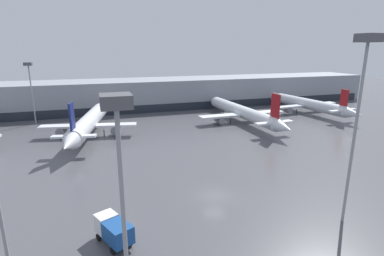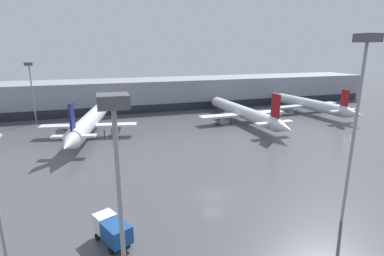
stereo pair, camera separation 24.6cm
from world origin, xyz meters
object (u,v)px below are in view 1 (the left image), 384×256
at_px(parked_jet_1, 305,103).
at_px(service_truck_1, 113,229).
at_px(apron_light_mast_3, 363,80).
at_px(parked_jet_3, 88,123).
at_px(apron_light_mast_0, 29,75).
at_px(apron_light_mast_1, 119,146).
at_px(parked_jet_0, 242,112).

xyz_separation_m(parked_jet_1, service_truck_1, (-58.05, -46.14, -1.17)).
xyz_separation_m(service_truck_1, apron_light_mast_3, (24.02, -3.80, 13.82)).
bearing_deg(parked_jet_3, apron_light_mast_0, 49.37).
height_order(parked_jet_3, apron_light_mast_0, apron_light_mast_0).
bearing_deg(apron_light_mast_0, apron_light_mast_1, -76.26).
bearing_deg(parked_jet_1, apron_light_mast_0, 76.84).
bearing_deg(apron_light_mast_1, parked_jet_3, 93.42).
xyz_separation_m(parked_jet_0, apron_light_mast_1, (-34.59, -49.90, 10.09)).
xyz_separation_m(parked_jet_0, apron_light_mast_0, (-50.42, 14.82, 9.67)).
height_order(parked_jet_0, service_truck_1, parked_jet_0).
height_order(parked_jet_1, service_truck_1, parked_jet_1).
height_order(parked_jet_1, parked_jet_3, parked_jet_3).
height_order(service_truck_1, apron_light_mast_0, apron_light_mast_0).
bearing_deg(service_truck_1, parked_jet_0, -65.28).
distance_m(parked_jet_3, service_truck_1, 39.42).
height_order(apron_light_mast_1, apron_light_mast_3, apron_light_mast_3).
bearing_deg(service_truck_1, parked_jet_1, -76.37).
xyz_separation_m(apron_light_mast_0, apron_light_mast_3, (39.39, -59.77, 3.13)).
height_order(apron_light_mast_0, apron_light_mast_1, apron_light_mast_1).
distance_m(parked_jet_0, apron_light_mast_3, 48.02).
bearing_deg(parked_jet_1, apron_light_mast_1, 128.09).
relative_size(parked_jet_0, apron_light_mast_0, 2.60).
xyz_separation_m(parked_jet_0, apron_light_mast_3, (-11.02, -44.95, 12.80)).
bearing_deg(parked_jet_0, service_truck_1, 137.46).
xyz_separation_m(parked_jet_0, service_truck_1, (-35.04, -41.14, -1.02)).
xyz_separation_m(parked_jet_3, apron_light_mast_0, (-12.95, 16.64, 9.23)).
bearing_deg(apron_light_mast_3, parked_jet_3, 121.51).
xyz_separation_m(parked_jet_3, apron_light_mast_3, (26.44, -43.13, 12.35)).
bearing_deg(apron_light_mast_0, parked_jet_3, -52.11).
bearing_deg(parked_jet_0, apron_light_mast_1, 143.15).
height_order(parked_jet_0, apron_light_mast_0, apron_light_mast_0).
bearing_deg(parked_jet_0, apron_light_mast_0, 71.50).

